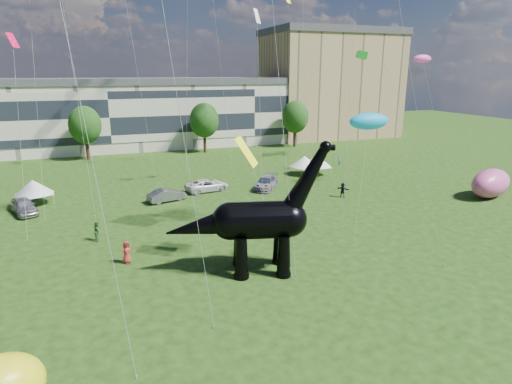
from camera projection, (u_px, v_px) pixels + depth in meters
name	position (u px, v px, depth m)	size (l,w,h in m)	color
ground	(276.00, 299.00, 27.78)	(220.00, 220.00, 0.00)	#16330C
terrace_row	(109.00, 118.00, 79.54)	(78.00, 11.00, 12.00)	beige
apartment_block	(329.00, 86.00, 96.73)	(28.00, 18.00, 22.00)	tan
tree_mid_left	(85.00, 122.00, 70.01)	(5.20, 5.20, 9.44)	#382314
tree_mid_right	(204.00, 118.00, 76.61)	(5.20, 5.20, 9.44)	#382314
tree_far_right	(295.00, 114.00, 82.55)	(5.20, 5.20, 9.44)	#382314
dinosaur_sculpture	(254.00, 223.00, 30.82)	(12.23, 4.91, 10.01)	black
car_silver	(24.00, 206.00, 44.28)	(1.95, 4.86, 1.66)	#AEAEB3
car_grey	(167.00, 195.00, 48.55)	(1.54, 4.41, 1.45)	slate
car_white	(207.00, 185.00, 52.71)	(2.47, 5.36, 1.49)	white
car_dark	(266.00, 183.00, 53.80)	(2.15, 5.29, 1.54)	#595960
gazebo_near	(304.00, 161.00, 60.94)	(4.86, 4.86, 2.71)	white
gazebo_far	(316.00, 161.00, 60.75)	(4.27, 4.27, 2.89)	white
gazebo_left	(33.00, 187.00, 47.07)	(5.31, 5.31, 2.81)	silver
inflatable_pink	(491.00, 183.00, 49.99)	(6.70, 3.35, 3.35)	#D55398
visitors	(191.00, 213.00, 41.91)	(55.36, 26.39, 1.81)	#986229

